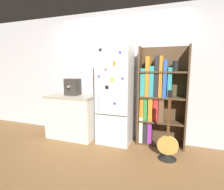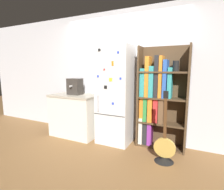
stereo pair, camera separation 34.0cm
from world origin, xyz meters
The scene contains 7 objects.
ground_plane centered at (0.00, 0.00, 0.00)m, with size 16.00×16.00×0.00m, color olive.
wall_back centered at (0.00, 0.47, 1.30)m, with size 8.00×0.05×2.60m.
refrigerator centered at (0.00, 0.17, 0.94)m, with size 0.64×0.58×1.88m.
bookshelf centered at (0.77, 0.32, 0.92)m, with size 0.87×0.32×1.85m.
kitchen_counter centered at (-0.93, 0.13, 0.45)m, with size 1.02×0.66×0.90m.
espresso_machine centered at (-0.93, 0.12, 1.07)m, with size 0.29×0.28×0.34m.
guitar centered at (1.02, -0.21, 0.17)m, with size 0.33×0.30×1.14m.
Camera 1 is at (1.08, -3.01, 1.45)m, focal length 28.00 mm.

